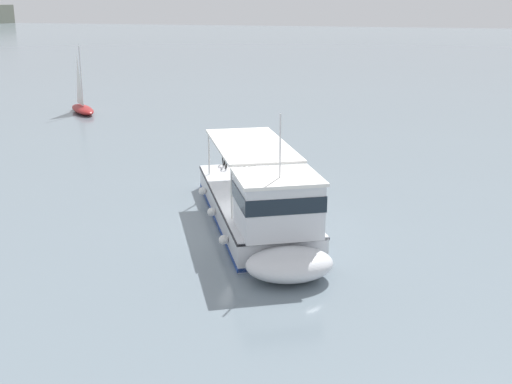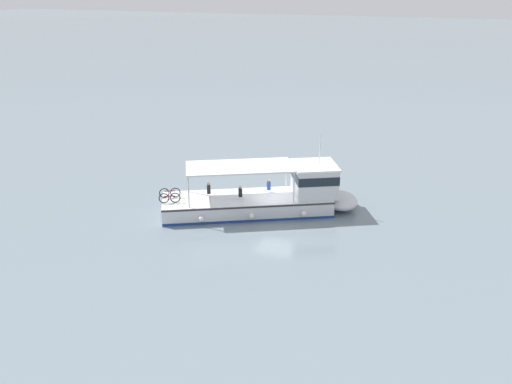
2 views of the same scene
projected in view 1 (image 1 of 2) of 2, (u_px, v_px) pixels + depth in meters
ground_plane at (255, 236)px, 25.51m from camera, size 400.00×400.00×0.00m
ferry_main at (261, 209)px, 25.53m from camera, size 12.69×8.63×5.32m
sailboat_far_right at (82, 106)px, 52.75m from camera, size 4.44×4.32×5.40m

